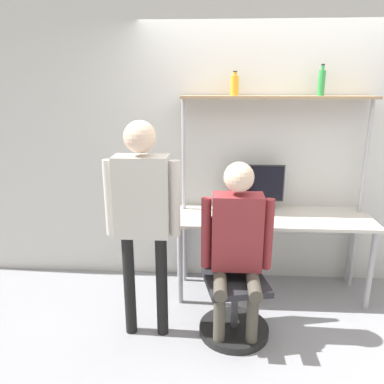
{
  "coord_description": "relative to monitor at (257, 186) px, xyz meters",
  "views": [
    {
      "loc": [
        -0.55,
        -2.96,
        1.95
      ],
      "look_at": [
        -0.72,
        -0.13,
        1.13
      ],
      "focal_mm": 35.0,
      "sensor_mm": 36.0,
      "label": 1
    }
  ],
  "objects": [
    {
      "name": "person_standing",
      "position": [
        -0.94,
        -0.85,
        0.07
      ],
      "size": [
        0.56,
        0.23,
        1.71
      ],
      "color": "black",
      "rests_on": "ground_plane"
    },
    {
      "name": "bottle_green",
      "position": [
        0.51,
        0.01,
        0.94
      ],
      "size": [
        0.06,
        0.06,
        0.27
      ],
      "color": "#2D8C3F",
      "rests_on": "shelf_unit"
    },
    {
      "name": "wall_back",
      "position": [
        0.13,
        0.19,
        0.33
      ],
      "size": [
        8.0,
        0.06,
        2.7
      ],
      "color": "silver",
      "rests_on": "ground_plane"
    },
    {
      "name": "ground_plane",
      "position": [
        0.13,
        -0.48,
        -1.02
      ],
      "size": [
        12.0,
        12.0,
        0.0
      ],
      "primitive_type": "plane",
      "color": "gray"
    },
    {
      "name": "laptop",
      "position": [
        -0.24,
        -0.22,
        -0.18
      ],
      "size": [
        0.35,
        0.22,
        0.22
      ],
      "color": "#333338",
      "rests_on": "desk"
    },
    {
      "name": "cell_phone",
      "position": [
        0.04,
        -0.22,
        -0.24
      ],
      "size": [
        0.07,
        0.15,
        0.01
      ],
      "color": "#264C8C",
      "rests_on": "desk"
    },
    {
      "name": "desk",
      "position": [
        0.13,
        -0.15,
        -0.33
      ],
      "size": [
        1.79,
        0.62,
        0.78
      ],
      "color": "beige",
      "rests_on": "ground_plane"
    },
    {
      "name": "person_seated",
      "position": [
        -0.23,
        -0.82,
        -0.19
      ],
      "size": [
        0.55,
        0.47,
        1.41
      ],
      "color": "#4C473D",
      "rests_on": "ground_plane"
    },
    {
      "name": "monitor",
      "position": [
        0.0,
        0.0,
        0.0
      ],
      "size": [
        0.5,
        0.19,
        0.45
      ],
      "color": "#333338",
      "rests_on": "desk"
    },
    {
      "name": "office_chair",
      "position": [
        -0.24,
        -0.77,
        -0.73
      ],
      "size": [
        0.56,
        0.56,
        0.93
      ],
      "color": "black",
      "rests_on": "ground_plane"
    },
    {
      "name": "shelf_unit",
      "position": [
        0.13,
        0.01,
        0.55
      ],
      "size": [
        1.7,
        0.28,
        1.85
      ],
      "color": "#997A56",
      "rests_on": "ground_plane"
    },
    {
      "name": "bottle_amber",
      "position": [
        -0.24,
        0.01,
        0.92
      ],
      "size": [
        0.07,
        0.07,
        0.21
      ],
      "color": "gold",
      "rests_on": "shelf_unit"
    }
  ]
}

